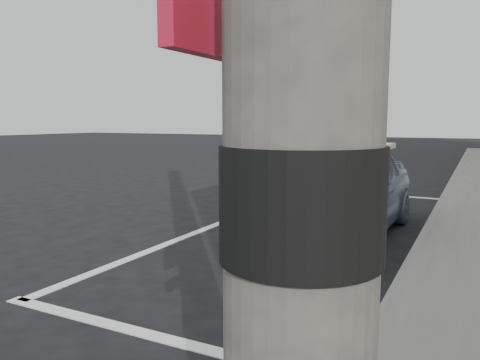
% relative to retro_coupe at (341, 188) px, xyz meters
% --- Properties ---
extents(ground, '(80.00, 80.00, 0.00)m').
position_rel_retro_coupe_xyz_m(ground, '(-0.79, -3.01, -0.60)').
color(ground, black).
rests_on(ground, ground).
extents(pline_rear, '(3.00, 0.12, 0.01)m').
position_rel_retro_coupe_xyz_m(pline_rear, '(-0.29, -3.51, -0.60)').
color(pline_rear, silver).
rests_on(pline_rear, ground).
extents(pline_front, '(3.00, 0.12, 0.01)m').
position_rel_retro_coupe_xyz_m(pline_front, '(-0.29, 3.49, -0.60)').
color(pline_front, silver).
rests_on(pline_front, ground).
extents(pline_side, '(0.12, 7.00, 0.01)m').
position_rel_retro_coupe_xyz_m(pline_side, '(-1.69, -0.01, -0.60)').
color(pline_side, silver).
rests_on(pline_side, ground).
extents(retro_coupe, '(1.47, 3.52, 1.19)m').
position_rel_retro_coupe_xyz_m(retro_coupe, '(0.00, 0.00, 0.00)').
color(retro_coupe, '#7184A4').
rests_on(retro_coupe, ground).
extents(cat, '(0.26, 0.50, 0.27)m').
position_rel_retro_coupe_xyz_m(cat, '(-0.12, -1.68, -0.48)').
color(cat, '#6E6154').
rests_on(cat, ground).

